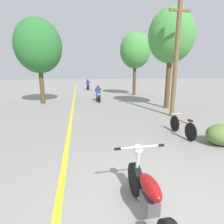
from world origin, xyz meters
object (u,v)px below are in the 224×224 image
object	(u,v)px
roadside_tree_left	(38,46)
motorcycle_foreground	(149,197)
motorcycle_rider_lead	(98,95)
motorcycle_rider_far	(88,86)
roadside_tree_right_far	(135,51)
utility_pole	(176,59)
bicycle_parked	(182,127)
roadside_tree_right_near	(171,36)

from	to	relation	value
roadside_tree_left	motorcycle_foreground	distance (m)	12.89
motorcycle_rider_lead	motorcycle_rider_far	size ratio (longest dim) A/B	0.95
motorcycle_foreground	roadside_tree_right_far	bearing A→B (deg)	72.96
utility_pole	bicycle_parked	world-z (taller)	utility_pole
roadside_tree_right_far	roadside_tree_left	bearing A→B (deg)	-157.72
utility_pole	roadside_tree_right_near	size ratio (longest dim) A/B	0.95
roadside_tree_right_far	motorcycle_rider_lead	bearing A→B (deg)	-142.47
roadside_tree_left	motorcycle_rider_lead	world-z (taller)	roadside_tree_left
utility_pole	bicycle_parked	bearing A→B (deg)	-112.81
utility_pole	roadside_tree_right_near	xyz separation A→B (m)	(0.78, 2.09, 1.46)
roadside_tree_right_near	roadside_tree_right_far	world-z (taller)	roadside_tree_right_far
motorcycle_rider_lead	bicycle_parked	xyz separation A→B (m)	(2.17, -8.65, -0.15)
motorcycle_foreground	motorcycle_rider_far	distance (m)	22.09
utility_pole	motorcycle_rider_far	size ratio (longest dim) A/B	2.78
motorcycle_rider_far	utility_pole	bearing A→B (deg)	-76.87
roadside_tree_right_far	roadside_tree_left	world-z (taller)	roadside_tree_right_far
roadside_tree_right_near	motorcycle_rider_lead	xyz separation A→B (m)	(-4.17, 3.67, -3.98)
motorcycle_rider_far	bicycle_parked	bearing A→B (deg)	-82.48
roadside_tree_left	motorcycle_rider_far	world-z (taller)	roadside_tree_left
utility_pole	roadside_tree_left	xyz separation A→B (m)	(-7.67, 5.47, 1.13)
utility_pole	motorcycle_rider_lead	xyz separation A→B (m)	(-3.39, 5.76, -2.52)
roadside_tree_right_near	bicycle_parked	distance (m)	6.78
motorcycle_rider_lead	bicycle_parked	size ratio (longest dim) A/B	1.19
roadside_tree_left	motorcycle_foreground	bearing A→B (deg)	-72.50
motorcycle_rider_lead	motorcycle_foreground	bearing A→B (deg)	-92.69
roadside_tree_right_far	motorcycle_rider_far	xyz separation A→B (m)	(-4.39, 6.87, -3.89)
utility_pole	motorcycle_foreground	bearing A→B (deg)	-122.11
bicycle_parked	motorcycle_rider_far	bearing A→B (deg)	97.52
roadside_tree_left	motorcycle_rider_lead	size ratio (longest dim) A/B	3.04
roadside_tree_right_far	motorcycle_rider_lead	xyz separation A→B (m)	(-4.09, -3.15, -3.91)
roadside_tree_right_near	utility_pole	bearing A→B (deg)	-110.40
motorcycle_rider_lead	motorcycle_rider_far	distance (m)	10.02
roadside_tree_right_near	bicycle_parked	world-z (taller)	roadside_tree_right_near
roadside_tree_right_near	roadside_tree_left	size ratio (longest dim) A/B	1.02
roadside_tree_right_near	motorcycle_rider_far	distance (m)	14.93
motorcycle_rider_far	roadside_tree_right_far	bearing A→B (deg)	-57.46
utility_pole	roadside_tree_right_far	bearing A→B (deg)	85.48
roadside_tree_right_near	motorcycle_foreground	distance (m)	10.46
motorcycle_foreground	motorcycle_rider_far	bearing A→B (deg)	89.29
utility_pole	roadside_tree_right_near	bearing A→B (deg)	69.60
roadside_tree_right_near	roadside_tree_right_far	xyz separation A→B (m)	(-0.07, 6.81, -0.07)
bicycle_parked	motorcycle_rider_lead	bearing A→B (deg)	104.10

